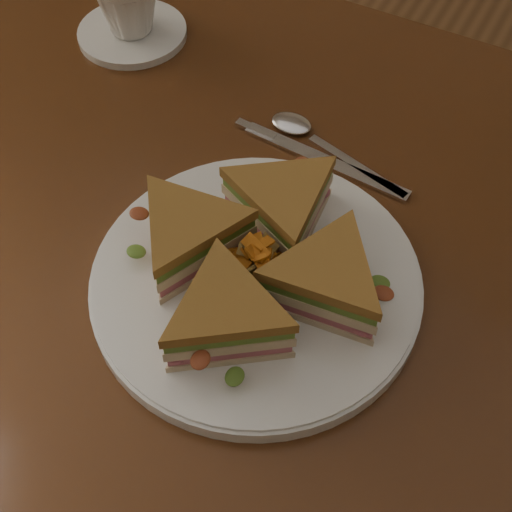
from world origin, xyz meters
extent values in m
plane|color=brown|center=(0.00, 0.00, 0.00)|extent=(6.00, 6.00, 0.00)
cube|color=#351B0C|center=(0.00, 0.00, 0.73)|extent=(1.20, 0.80, 0.04)
cylinder|color=black|center=(-0.54, 0.34, 0.35)|extent=(0.06, 0.06, 0.71)
cylinder|color=white|center=(0.05, -0.07, 0.76)|extent=(0.31, 0.31, 0.02)
cube|color=silver|center=(0.07, 0.12, 0.75)|extent=(0.13, 0.04, 0.00)
ellipsoid|color=silver|center=(-0.02, 0.14, 0.76)|extent=(0.05, 0.03, 0.01)
cube|color=silver|center=(0.04, 0.11, 0.75)|extent=(0.20, 0.03, 0.00)
cube|color=silver|center=(-0.05, 0.12, 0.75)|extent=(0.05, 0.01, 0.00)
cylinder|color=white|center=(-0.28, 0.20, 0.76)|extent=(0.14, 0.14, 0.01)
imported|color=white|center=(-0.28, 0.20, 0.80)|extent=(0.11, 0.11, 0.08)
camera|label=1|loc=(0.23, -0.41, 1.31)|focal=50.00mm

